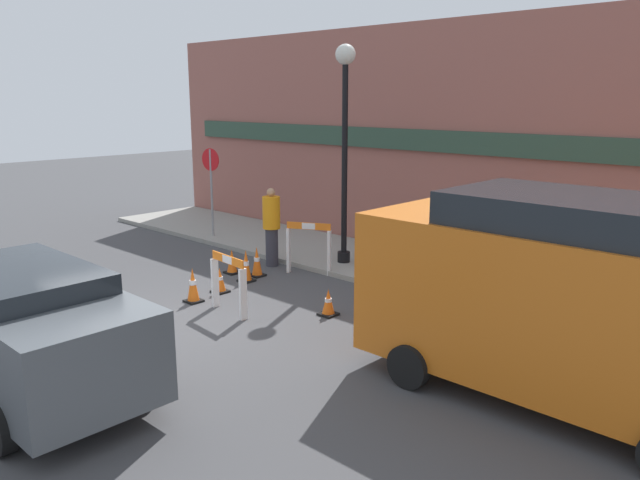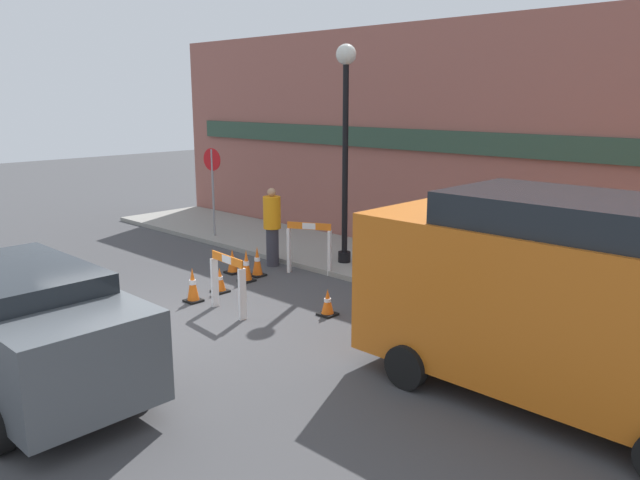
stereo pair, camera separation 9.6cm
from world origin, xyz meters
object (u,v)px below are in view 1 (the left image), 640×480
object	(u,v)px
work_van	(564,293)
person_pedestrian	(477,226)
stop_sign	(211,178)
streetlamp_post	(345,125)
parked_car_1	(22,321)
person_worker	(272,225)

from	to	relation	value
work_van	person_pedestrian	bearing A→B (deg)	129.82
stop_sign	work_van	world-z (taller)	work_van
streetlamp_post	parked_car_1	world-z (taller)	streetlamp_post
stop_sign	person_worker	xyz separation A→B (m)	(3.18, -0.73, -0.73)
person_worker	streetlamp_post	bearing A→B (deg)	67.05
person_pedestrian	parked_car_1	xyz separation A→B (m)	(-1.55, -8.92, -0.14)
person_pedestrian	person_worker	bearing A→B (deg)	27.29
person_worker	person_pedestrian	size ratio (longest dim) A/B	1.00
stop_sign	person_pedestrian	bearing A→B (deg)	-174.74
person_worker	parked_car_1	xyz separation A→B (m)	(2.23, -6.41, -0.02)
person_worker	work_van	distance (m)	7.74
person_worker	person_pedestrian	xyz separation A→B (m)	(3.78, 2.50, 0.12)
stop_sign	work_van	bearing A→B (deg)	156.94
stop_sign	person_worker	bearing A→B (deg)	158.02
streetlamp_post	person_pedestrian	bearing A→B (deg)	29.55
streetlamp_post	person_worker	xyz separation A→B (m)	(-1.25, -1.07, -2.24)
streetlamp_post	stop_sign	world-z (taller)	streetlamp_post
parked_car_1	work_van	distance (m)	6.92
parked_car_1	person_worker	bearing A→B (deg)	109.14
person_pedestrian	work_van	bearing A→B (deg)	123.60
streetlamp_post	parked_car_1	xyz separation A→B (m)	(0.97, -7.48, -2.26)
streetlamp_post	work_van	world-z (taller)	streetlamp_post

